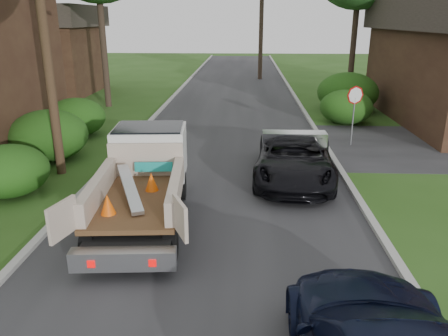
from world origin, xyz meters
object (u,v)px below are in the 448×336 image
stop_sign (354,103)px  utility_pole (42,13)px  flatbed_truck (146,170)px  black_pickup (294,158)px  house_left_far (42,49)px

stop_sign → utility_pole: bearing=-159.4°
utility_pole → flatbed_truck: 6.10m
flatbed_truck → black_pickup: flatbed_truck is taller
utility_pole → black_pickup: (7.88, -0.17, -4.44)m
stop_sign → house_left_far: 22.81m
utility_pole → house_left_far: (-8.02, 17.02, -2.12)m
house_left_far → black_pickup: 23.53m
utility_pole → house_left_far: 18.93m
black_pickup → flatbed_truck: bearing=-142.5°
house_left_far → black_pickup: size_ratio=1.43×
utility_pole → flatbed_truck: utility_pole is taller
flatbed_truck → stop_sign: bearing=39.6°
stop_sign → house_left_far: house_left_far is taller
utility_pole → black_pickup: 9.05m
stop_sign → flatbed_truck: size_ratio=0.43×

